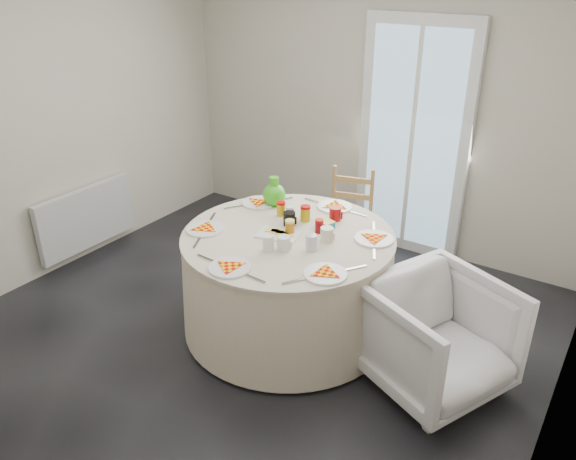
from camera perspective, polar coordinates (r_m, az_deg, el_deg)
The scene contains 14 objects.
floor at distance 4.19m, azimuth -4.31°, elevation -10.63°, with size 4.00×4.00×0.00m, color black.
wall_back at distance 5.22m, azimuth 8.97°, elevation 12.45°, with size 4.00×0.02×2.60m, color #BCB5A3.
wall_left at distance 5.02m, azimuth -23.57°, elevation 10.08°, with size 0.02×4.00×2.60m, color #BCB5A3.
glass_door at distance 5.09m, azimuth 12.63°, elevation 8.88°, with size 1.00×0.08×2.10m, color silver.
radiator at distance 5.37m, azimuth -19.76°, elevation 1.19°, with size 0.07×1.00×0.55m, color silver.
table at distance 4.08m, azimuth -0.00°, elevation -5.37°, with size 1.53×1.53×0.78m, color beige.
wooden_chair at distance 4.88m, azimuth 6.08°, elevation 1.32°, with size 0.39×0.37×0.88m, color tan, non-canonical shape.
armchair at distance 3.66m, azimuth 14.93°, elevation -10.15°, with size 0.78×0.73×0.81m, color silver.
place_settings at distance 3.89m, azimuth 0.00°, elevation -0.40°, with size 1.45×1.45×0.03m, color white, non-canonical shape.
jar_cluster at distance 4.03m, azimuth 1.07°, elevation 1.43°, with size 0.44×0.22×0.13m, color #9D4D10, non-canonical shape.
butter_tub at distance 4.01m, azimuth 3.79°, elevation 0.63°, with size 0.13×0.09×0.05m, color #1381AE.
green_pitcher at distance 4.32m, azimuth -1.41°, elevation 3.84°, with size 0.18×0.18×0.23m, color green, non-canonical shape.
cheese_platter at distance 3.88m, azimuth -1.01°, elevation -0.42°, with size 0.29×0.19×0.04m, color silver, non-canonical shape.
mugs_glasses at distance 3.83m, azimuth 1.39°, elevation -0.14°, with size 0.66×0.66×0.12m, color #9F9F9F, non-canonical shape.
Camera 1 is at (2.11, -2.62, 2.50)m, focal length 35.00 mm.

